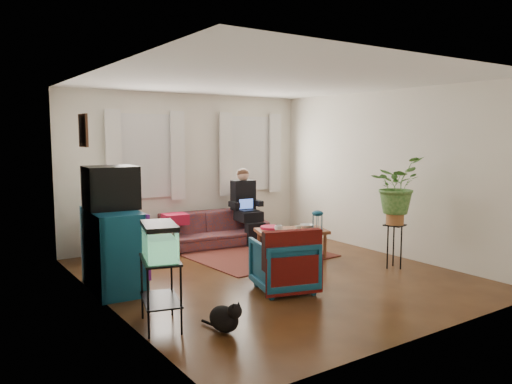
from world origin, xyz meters
TOP-DOWN VIEW (x-y plane):
  - floor at (0.00, 0.00)m, footprint 4.50×5.00m
  - ceiling at (0.00, 0.00)m, footprint 4.50×5.00m
  - wall_back at (0.00, 2.50)m, footprint 4.50×0.01m
  - wall_front at (0.00, -2.50)m, footprint 4.50×0.01m
  - wall_left at (-2.25, 0.00)m, footprint 0.01×5.00m
  - wall_right at (2.25, 0.00)m, footprint 0.01×5.00m
  - window_left at (-0.80, 2.48)m, footprint 1.08×0.04m
  - window_right at (1.25, 2.48)m, footprint 1.08×0.04m
  - curtains_left at (-0.80, 2.40)m, footprint 1.36×0.06m
  - curtains_right at (1.25, 2.40)m, footprint 1.36×0.06m
  - picture_frame at (-2.21, 0.85)m, footprint 0.04×0.32m
  - area_rug at (0.47, 0.98)m, footprint 2.10×1.72m
  - sofa at (0.12, 2.05)m, footprint 2.07×1.01m
  - seated_person at (0.84, 1.97)m, footprint 0.57×0.67m
  - side_table at (-1.65, 2.05)m, footprint 0.59×0.59m
  - table_lamp at (-1.65, 2.05)m, footprint 0.44×0.44m
  - dresser at (-1.99, 0.60)m, footprint 0.63×1.13m
  - crt_tv at (-1.96, 0.71)m, footprint 0.64×0.59m
  - aquarium_stand at (-2.00, -0.87)m, footprint 0.49×0.68m
  - aquarium at (-2.00, -0.87)m, footprint 0.44×0.62m
  - black_cat at (-1.56, -1.35)m, footprint 0.32×0.42m
  - armchair at (-0.29, -0.63)m, footprint 0.84×0.81m
  - serape_throw at (-0.36, -0.89)m, footprint 0.73×0.35m
  - coffee_table at (0.82, 0.62)m, footprint 1.20×0.91m
  - cup_a at (0.56, 0.61)m, footprint 0.15×0.15m
  - cup_b at (0.81, 0.44)m, footprint 0.12×0.12m
  - bowl at (1.12, 0.62)m, footprint 0.27×0.27m
  - snack_tray at (0.59, 0.86)m, footprint 0.42×0.42m
  - birdcage at (1.12, 0.36)m, footprint 0.22×0.22m
  - plant_stand at (1.65, -0.69)m, footprint 0.33×0.33m
  - potted_plant at (1.65, -0.69)m, footprint 0.86×0.79m

SIDE VIEW (x-z plane):
  - floor at x=0.00m, z-range -0.01..0.01m
  - area_rug at x=0.47m, z-range 0.00..0.01m
  - black_cat at x=-1.56m, z-range 0.00..0.32m
  - coffee_table at x=0.82m, z-range 0.00..0.44m
  - plant_stand at x=1.65m, z-range 0.00..0.63m
  - aquarium_stand at x=-2.00m, z-range 0.00..0.69m
  - armchair at x=-0.29m, z-range 0.00..0.71m
  - side_table at x=-1.65m, z-range 0.00..0.72m
  - sofa at x=0.12m, z-range 0.00..0.78m
  - snack_tray at x=0.59m, z-range 0.44..0.48m
  - bowl at x=1.12m, z-range 0.44..0.49m
  - cup_b at x=0.81m, z-range 0.44..0.53m
  - cup_a at x=0.56m, z-range 0.44..0.54m
  - dresser at x=-1.99m, z-range 0.00..0.99m
  - serape_throw at x=-0.36m, z-range 0.21..0.79m
  - seated_person at x=0.84m, z-range 0.00..1.19m
  - birdcage at x=1.12m, z-range 0.44..0.75m
  - aquarium at x=-2.00m, z-range 0.69..1.05m
  - table_lamp at x=-1.65m, z-range 0.70..1.36m
  - potted_plant at x=1.65m, z-range 0.67..1.47m
  - crt_tv at x=-1.96m, z-range 0.99..1.52m
  - wall_back at x=0.00m, z-range 0.00..2.60m
  - wall_front at x=0.00m, z-range 0.00..2.60m
  - wall_left at x=-2.25m, z-range 0.00..2.60m
  - wall_right at x=2.25m, z-range 0.00..2.60m
  - curtains_left at x=-0.80m, z-range 0.80..2.30m
  - curtains_right at x=1.25m, z-range 0.80..2.30m
  - window_left at x=-0.80m, z-range 0.86..2.24m
  - window_right at x=1.25m, z-range 0.86..2.24m
  - picture_frame at x=-2.21m, z-range 1.75..2.15m
  - ceiling at x=0.00m, z-range 2.60..2.60m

